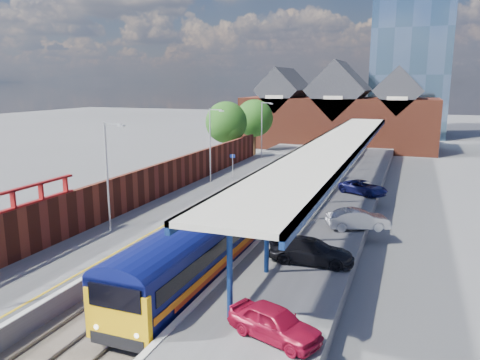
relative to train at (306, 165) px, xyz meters
The scene contains 23 objects.
ground 3.26m from the train, 127.16° to the left, with size 240.00×240.00×0.00m, color #5B5B5E.
ballast_bed 8.43m from the train, 100.53° to the right, with size 6.00×76.00×0.06m, color #473D33.
rails 8.41m from the train, 100.53° to the right, with size 4.51×76.00×0.14m.
left_platform 10.77m from the train, 131.05° to the right, with size 5.00×76.00×1.00m, color #565659.
right_platform 9.35m from the train, 60.70° to the right, with size 6.00×76.00×1.00m, color #565659.
coping_left 9.34m from the train, 120.04° to the right, with size 0.30×76.00×0.05m, color silver.
coping_right 8.27m from the train, 78.34° to the right, with size 0.30×76.00×0.05m, color silver.
yellow_line 9.66m from the train, 123.14° to the right, with size 0.14×76.00×0.01m, color yellow.
train is the anchor object (origin of this frame).
canopy 7.92m from the train, 56.73° to the right, with size 4.50×52.00×4.48m.
lamp_post_b 23.56m from the train, 109.63° to the right, with size 1.48×0.18×7.00m.
lamp_post_c 10.31m from the train, 142.49° to the right, with size 1.48×0.18×7.00m.
lamp_post_d 13.01m from the train, 128.24° to the left, with size 1.48×0.18×7.00m.
platform_sign 7.66m from the train, 148.17° to the right, with size 0.55×0.08×2.50m.
brick_wall 17.38m from the train, 123.50° to the right, with size 0.35×50.00×3.86m.
station_building 30.19m from the train, 92.85° to the left, with size 30.00×12.12×13.78m.
glass_tower 55.68m from the train, 80.70° to the left, with size 14.20×14.20×40.30m.
tree_near 14.58m from the train, 146.38° to the left, with size 5.20×5.20×8.10m.
tree_far 19.49m from the train, 124.33° to the left, with size 5.20×5.20×8.10m.
parked_car_red 31.42m from the train, 79.66° to the right, with size 1.49×3.72×1.27m, color maroon.
parked_car_silver 17.69m from the train, 66.65° to the right, with size 1.40×4.03×1.33m, color #B4B3B8.
parked_car_dark 23.63m from the train, 76.88° to the right, with size 1.83×4.49×1.30m, color black.
parked_car_blue 8.79m from the train, 44.07° to the right, with size 1.94×4.20×1.17m, color navy.
Camera 1 is at (11.47, -18.25, 10.39)m, focal length 35.00 mm.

